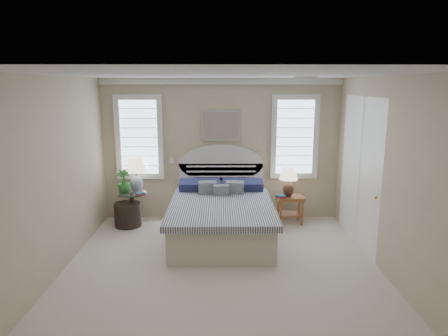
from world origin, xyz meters
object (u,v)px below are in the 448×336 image
floor_pot (128,215)px  lamp_right (288,178)px  side_table_left (132,205)px  bed (221,215)px  nightstand_right (290,203)px  lamp_left (136,171)px

floor_pot → lamp_right: lamp_right is taller
floor_pot → side_table_left: bearing=26.9°
bed → nightstand_right: (1.30, 0.69, 0.00)m
lamp_left → side_table_left: bearing=-115.1°
nightstand_right → floor_pot: size_ratio=1.09×
floor_pot → lamp_right: bearing=2.5°
nightstand_right → floor_pot: 3.04m
nightstand_right → lamp_right: bearing=-167.4°
bed → floor_pot: (-1.73, 0.55, -0.17)m
nightstand_right → side_table_left: bearing=-178.1°
bed → nightstand_right: bearing=28.0°
side_table_left → lamp_right: lamp_right is taller
nightstand_right → floor_pot: nightstand_right is taller
bed → lamp_right: bearing=28.6°
bed → nightstand_right: bed is taller
side_table_left → nightstand_right: side_table_left is taller
lamp_left → bed: bearing=-24.9°
bed → floor_pot: size_ratio=4.70×
floor_pot → lamp_left: size_ratio=0.77×
nightstand_right → floor_pot: (-3.03, -0.14, -0.17)m
bed → lamp_right: 1.50m
side_table_left → lamp_right: (2.90, 0.09, 0.49)m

